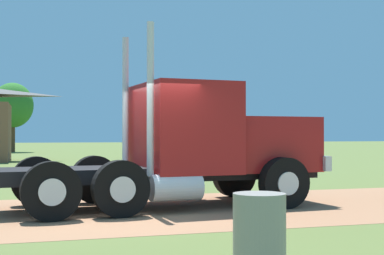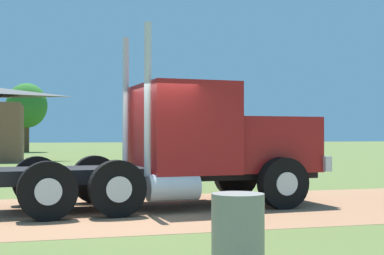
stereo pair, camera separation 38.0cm
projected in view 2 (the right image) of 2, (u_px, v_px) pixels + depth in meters
The scene contains 5 objects.
ground_plane at pixel (129, 211), 11.23m from camera, with size 200.00×200.00×0.00m, color #576732.
dirt_track at pixel (129, 211), 11.23m from camera, with size 120.00×5.55×0.01m, color #9D6C4C.
truck_foreground_white at pixel (196, 146), 12.19m from camera, with size 7.02×3.10×3.69m.
steel_barrel at pixel (238, 242), 5.54m from camera, with size 0.52×0.52×0.94m, color gray.
tree_mid at pixel (27, 106), 49.43m from camera, with size 3.53×3.53×6.01m.
Camera 2 is at (-1.79, -11.18, 1.52)m, focal length 53.04 mm.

